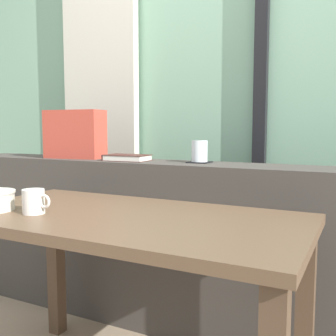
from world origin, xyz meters
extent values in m
cube|color=#84B293|center=(0.00, 1.13, 1.40)|extent=(4.80, 0.08, 2.80)
cube|color=beige|center=(-0.88, 1.03, 1.25)|extent=(0.56, 0.06, 2.50)
cube|color=black|center=(0.18, 1.06, 1.30)|extent=(0.07, 0.05, 2.60)
cube|color=#423D38|center=(0.00, 0.55, 0.41)|extent=(2.80, 0.28, 0.82)
cube|color=brown|center=(-0.58, 0.24, 0.33)|extent=(0.06, 0.06, 0.65)
cube|color=brown|center=(0.55, 0.24, 0.33)|extent=(0.06, 0.06, 0.65)
cube|color=brown|center=(-0.02, -0.02, 0.67)|extent=(1.23, 0.63, 0.03)
cube|color=black|center=(0.01, 0.58, 0.82)|extent=(0.10, 0.10, 0.00)
cylinder|color=white|center=(0.01, 0.58, 0.88)|extent=(0.08, 0.08, 0.10)
cylinder|color=#BC3D51|center=(0.01, 0.58, 0.86)|extent=(0.07, 0.07, 0.06)
cube|color=#47231E|center=(-0.35, 0.52, 0.82)|extent=(0.22, 0.14, 0.00)
cube|color=silver|center=(-0.35, 0.52, 0.84)|extent=(0.21, 0.13, 0.02)
cube|color=#47231E|center=(-0.35, 0.52, 0.85)|extent=(0.22, 0.14, 0.00)
cube|color=#47231E|center=(-0.46, 0.52, 0.84)|extent=(0.01, 0.13, 0.03)
cube|color=#B74233|center=(-0.71, 0.55, 0.95)|extent=(0.33, 0.18, 0.26)
ellipsoid|color=silver|center=(-0.49, -0.14, 0.74)|extent=(0.03, 0.05, 0.01)
cylinder|color=silver|center=(-0.31, -0.15, 0.73)|extent=(0.08, 0.08, 0.08)
torus|color=silver|center=(-0.26, -0.15, 0.74)|extent=(0.05, 0.01, 0.05)
camera|label=1|loc=(0.71, -1.14, 0.98)|focal=41.97mm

